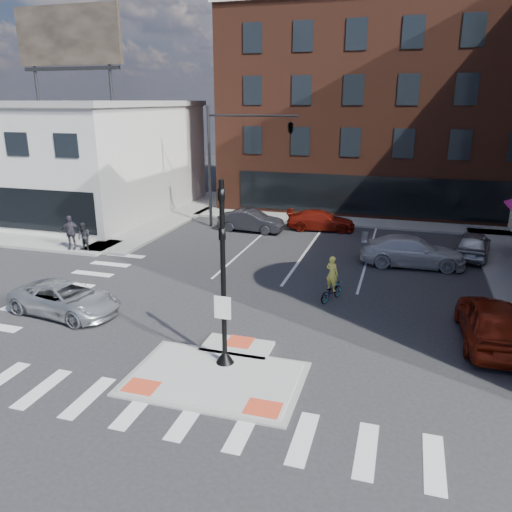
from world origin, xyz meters
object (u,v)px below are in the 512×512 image
(cyclist, at_px, (331,286))
(bg_car_silver, at_px, (473,244))
(bg_car_dark, at_px, (251,221))
(bg_car_red, at_px, (321,220))
(pedestrian_b, at_px, (70,232))
(white_pickup, at_px, (412,251))
(pedestrian_a, at_px, (84,237))
(red_sedan, at_px, (492,321))
(silver_suv, at_px, (66,299))

(cyclist, bearing_deg, bg_car_silver, -103.60)
(bg_car_dark, distance_m, cyclist, 12.53)
(bg_car_red, height_order, pedestrian_b, pedestrian_b)
(white_pickup, xyz_separation_m, pedestrian_a, (-17.80, -3.00, 0.18))
(white_pickup, xyz_separation_m, bg_car_silver, (3.21, 2.52, -0.04))
(bg_car_dark, bearing_deg, red_sedan, -131.34)
(red_sedan, relative_size, pedestrian_b, 2.54)
(red_sedan, relative_size, cyclist, 2.50)
(bg_car_red, xyz_separation_m, pedestrian_a, (-11.93, -9.16, 0.30))
(cyclist, bearing_deg, pedestrian_b, 12.86)
(bg_car_dark, height_order, bg_car_silver, bg_car_silver)
(red_sedan, relative_size, white_pickup, 0.94)
(pedestrian_a, bearing_deg, bg_car_red, 49.20)
(white_pickup, bearing_deg, pedestrian_b, 95.55)
(red_sedan, bearing_deg, bg_car_dark, -46.07)
(white_pickup, xyz_separation_m, cyclist, (-3.33, -6.00, -0.10))
(pedestrian_a, height_order, pedestrian_b, pedestrian_b)
(bg_car_dark, height_order, bg_car_red, bg_car_dark)
(bg_car_dark, bearing_deg, bg_car_red, -65.30)
(red_sedan, xyz_separation_m, white_pickup, (-2.70, 8.37, -0.08))
(bg_car_red, bearing_deg, pedestrian_b, 119.28)
(bg_car_red, relative_size, pedestrian_b, 2.29)
(silver_suv, height_order, white_pickup, white_pickup)
(cyclist, bearing_deg, red_sedan, -177.59)
(silver_suv, bearing_deg, pedestrian_b, 43.03)
(bg_car_silver, bearing_deg, white_pickup, 47.73)
(silver_suv, distance_m, bg_car_red, 18.31)
(silver_suv, height_order, red_sedan, red_sedan)
(cyclist, bearing_deg, bg_car_red, -54.26)
(silver_suv, relative_size, white_pickup, 0.88)
(bg_car_dark, xyz_separation_m, pedestrian_b, (-8.45, -7.46, 0.43))
(white_pickup, height_order, pedestrian_b, pedestrian_b)
(bg_car_silver, bearing_deg, pedestrian_a, 24.35)
(bg_car_red, relative_size, cyclist, 2.25)
(cyclist, relative_size, pedestrian_a, 1.25)
(cyclist, xyz_separation_m, pedestrian_b, (-15.35, 3.00, 0.46))
(bg_car_dark, bearing_deg, white_pickup, -110.09)
(silver_suv, height_order, bg_car_red, bg_car_red)
(red_sedan, height_order, white_pickup, red_sedan)
(bg_car_dark, height_order, pedestrian_b, pedestrian_b)
(bg_car_silver, relative_size, bg_car_red, 0.95)
(silver_suv, distance_m, cyclist, 11.06)
(silver_suv, relative_size, bg_car_dark, 1.09)
(silver_suv, bearing_deg, bg_car_silver, -43.80)
(red_sedan, relative_size, bg_car_red, 1.11)
(bg_car_dark, distance_m, pedestrian_a, 10.63)
(red_sedan, distance_m, bg_car_dark, 18.22)
(red_sedan, bearing_deg, silver_suv, 6.32)
(silver_suv, distance_m, bg_car_dark, 15.32)
(red_sedan, height_order, pedestrian_b, pedestrian_b)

